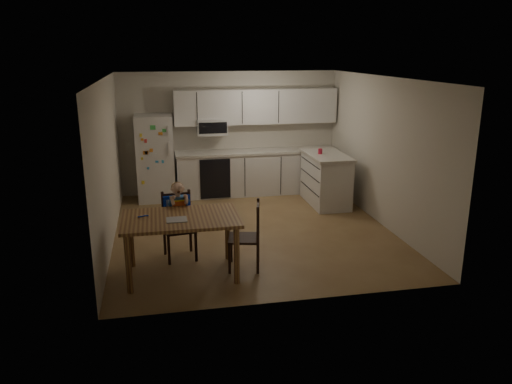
{
  "coord_description": "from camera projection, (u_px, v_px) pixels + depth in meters",
  "views": [
    {
      "loc": [
        -1.49,
        -7.73,
        2.92
      ],
      "look_at": [
        -0.12,
        -0.89,
        0.92
      ],
      "focal_mm": 35.0,
      "sensor_mm": 36.0,
      "label": 1
    }
  ],
  "objects": [
    {
      "name": "chair_side",
      "position": [
        251.0,
        231.0,
        6.79
      ],
      "size": [
        0.5,
        0.5,
        0.95
      ],
      "rotation": [
        0.0,
        0.0,
        -1.78
      ],
      "color": "black",
      "rests_on": "ground"
    },
    {
      "name": "chair_booster",
      "position": [
        178.0,
        212.0,
        7.12
      ],
      "size": [
        0.48,
        0.48,
        1.13
      ],
      "rotation": [
        0.0,
        0.0,
        0.12
      ],
      "color": "black",
      "rests_on": "ground"
    },
    {
      "name": "refrigerator",
      "position": [
        155.0,
        158.0,
        9.87
      ],
      "size": [
        0.72,
        0.7,
        1.7
      ],
      "primitive_type": "cube",
      "color": "silver",
      "rests_on": "ground"
    },
    {
      "name": "toddler_spoon",
      "position": [
        142.0,
        216.0,
        6.51
      ],
      "size": [
        0.12,
        0.06,
        0.02
      ],
      "primitive_type": "cylinder",
      "rotation": [
        0.0,
        1.57,
        0.35
      ],
      "color": "#1137D5",
      "rests_on": "dining_table"
    },
    {
      "name": "kitchen_run",
      "position": [
        256.0,
        152.0,
        10.33
      ],
      "size": [
        3.37,
        0.62,
        2.15
      ],
      "color": "silver",
      "rests_on": "ground"
    },
    {
      "name": "room",
      "position": [
        247.0,
        151.0,
        8.48
      ],
      "size": [
        4.52,
        5.01,
        2.51
      ],
      "color": "brown",
      "rests_on": "ground"
    },
    {
      "name": "napkin",
      "position": [
        177.0,
        220.0,
        6.39
      ],
      "size": [
        0.26,
        0.23,
        0.01
      ],
      "primitive_type": "cube",
      "color": "#B1B1B6",
      "rests_on": "dining_table"
    },
    {
      "name": "red_cup",
      "position": [
        320.0,
        151.0,
        9.54
      ],
      "size": [
        0.08,
        0.08,
        0.1
      ],
      "primitive_type": "cylinder",
      "color": "red",
      "rests_on": "kitchen_island"
    },
    {
      "name": "dining_table",
      "position": [
        181.0,
        225.0,
        6.53
      ],
      "size": [
        1.52,
        0.98,
        0.81
      ],
      "color": "brown",
      "rests_on": "ground"
    },
    {
      "name": "kitchen_island",
      "position": [
        326.0,
        179.0,
        9.69
      ],
      "size": [
        0.71,
        1.35,
        0.99
      ],
      "color": "silver",
      "rests_on": "ground"
    }
  ]
}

